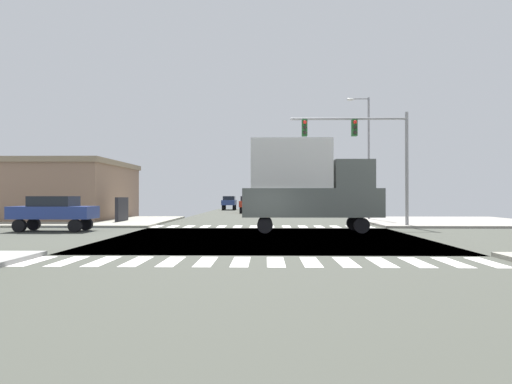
% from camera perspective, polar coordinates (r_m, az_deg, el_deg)
% --- Properties ---
extents(ground, '(90.00, 90.00, 0.05)m').
position_cam_1_polar(ground, '(20.07, 1.34, -5.99)').
color(ground, '#3E4139').
extents(sidewalk_corner_ne, '(12.00, 12.00, 0.14)m').
position_cam_1_polar(sidewalk_corner_ne, '(34.58, 23.42, -3.49)').
color(sidewalk_corner_ne, gray).
rests_on(sidewalk_corner_ne, ground).
extents(sidewalk_corner_nw, '(12.00, 12.00, 0.14)m').
position_cam_1_polar(sidewalk_corner_nw, '(34.55, -20.85, -3.51)').
color(sidewalk_corner_nw, gray).
rests_on(sidewalk_corner_nw, ground).
extents(crosswalk_near, '(13.50, 2.00, 0.01)m').
position_cam_1_polar(crosswalk_near, '(12.82, 0.29, -8.97)').
color(crosswalk_near, white).
rests_on(crosswalk_near, ground).
extents(crosswalk_far, '(13.50, 2.00, 0.01)m').
position_cam_1_polar(crosswalk_far, '(27.34, 0.78, -4.47)').
color(crosswalk_far, white).
rests_on(crosswalk_far, ground).
extents(traffic_signal_mast, '(7.12, 0.55, 6.98)m').
position_cam_1_polar(traffic_signal_mast, '(27.73, 13.52, 6.29)').
color(traffic_signal_mast, gray).
rests_on(traffic_signal_mast, ground).
extents(street_lamp, '(1.78, 0.32, 9.49)m').
position_cam_1_polar(street_lamp, '(35.27, 13.97, 5.47)').
color(street_lamp, gray).
rests_on(street_lamp, ground).
extents(bank_building, '(17.14, 10.69, 4.63)m').
position_cam_1_polar(bank_building, '(39.98, -27.57, 0.15)').
color(bank_building, '#886A55').
rests_on(bank_building, ground).
extents(suv_queued_3, '(1.96, 4.60, 2.34)m').
position_cam_1_polar(suv_queued_3, '(59.58, -0.67, -1.00)').
color(suv_queued_3, black).
rests_on(suv_queued_3, ground).
extents(sedan_leading_1, '(1.80, 4.30, 1.88)m').
position_cam_1_polar(sedan_leading_1, '(60.69, -3.47, -1.25)').
color(sedan_leading_1, black).
rests_on(sedan_leading_1, ground).
extents(sedan_trailing_2, '(1.80, 4.30, 1.88)m').
position_cam_1_polar(sedan_trailing_2, '(49.66, -1.05, -1.42)').
color(sedan_trailing_2, black).
rests_on(sedan_trailing_2, ground).
extents(sedan_middle_3, '(4.30, 1.80, 1.88)m').
position_cam_1_polar(sedan_middle_3, '(26.08, -24.58, -2.17)').
color(sedan_middle_3, black).
rests_on(sedan_middle_3, ground).
extents(box_truck_outer_1, '(7.20, 2.40, 4.85)m').
position_cam_1_polar(box_truck_outer_1, '(23.59, 6.56, 1.13)').
color(box_truck_outer_1, black).
rests_on(box_truck_outer_1, ground).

